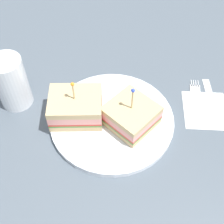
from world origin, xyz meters
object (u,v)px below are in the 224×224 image
sandwich_half_back (76,107)px  napkin (205,110)px  knife (211,98)px  plate (112,120)px  fork (196,95)px  sandwich_half_front (131,115)px  drink_glass (12,84)px

sandwich_half_back → napkin: 26.68cm
sandwich_half_back → knife: sandwich_half_back is taller
plate → fork: bearing=142.5°
sandwich_half_front → fork: (-14.22, 8.09, -3.26)cm
knife → sandwich_half_back: bearing=-47.4°
fork → knife: size_ratio=1.01×
napkin → fork: (-2.65, -3.23, 0.10)cm
napkin → knife: bearing=-176.4°
plate → drink_glass: 21.20cm
sandwich_half_back → drink_glass: drink_glass is taller
plate → drink_glass: bearing=-73.7°
sandwich_half_front → drink_glass: 24.53cm
napkin → knife: knife is taller
drink_glass → knife: (-22.14, 34.59, -4.95)cm
sandwich_half_back → fork: sandwich_half_back is taller
sandwich_half_front → sandwich_half_back: (4.10, -9.95, 0.30)cm
drink_glass → fork: 38.30cm
sandwich_half_front → knife: bearing=144.0°
sandwich_half_back → napkin: (-15.67, 21.28, -3.66)cm
sandwich_half_front → sandwich_half_back: bearing=-67.6°
plate → fork: (-15.27, 11.71, -0.40)cm
sandwich_half_back → knife: bearing=132.6°
sandwich_half_front → fork: 16.68cm
fork → knife: (-1.06, 3.00, 0.00)cm
sandwich_half_back → plate: bearing=115.7°
fork → knife: bearing=109.5°
drink_glass → sandwich_half_back: bearing=101.5°
sandwich_half_front → napkin: size_ratio=1.03×
fork → drink_glass: bearing=-56.3°
sandwich_half_front → napkin: sandwich_half_front is taller
drink_glass → napkin: size_ratio=1.14×
plate → fork: 19.25cm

